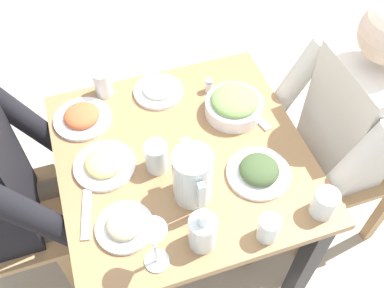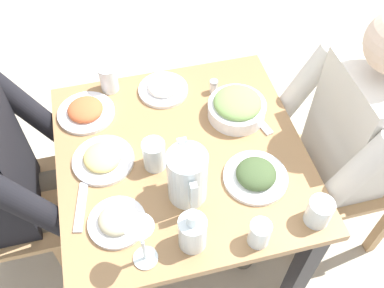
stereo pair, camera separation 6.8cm
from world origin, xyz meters
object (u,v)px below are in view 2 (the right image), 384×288
Objects in this scene: salad_bowl at (237,107)px; wine_glass at (141,236)px; water_glass_by_pitcher at (259,233)px; chair_far at (368,158)px; plate_beans at (117,221)px; water_pitcher at (187,176)px; water_glass_near_right at (109,79)px; salt_shaker at (214,86)px; plate_yoghurt at (164,88)px; plate_dolmas at (256,175)px; dining_table at (182,175)px; diner_far at (329,145)px; plate_rice_curry at (86,111)px; oil_carafe at (193,233)px; water_glass_center at (319,212)px; plate_fries at (103,158)px; diner_near at (24,174)px; water_glass_far_left at (154,155)px.

wine_glass reaches higher than salad_bowl.
salad_bowl is at bearing 169.73° from water_glass_by_pitcher.
plate_beans is at bearing -80.56° from chair_far.
water_pitcher is 0.54m from water_glass_near_right.
salt_shaker is at bearing 154.10° from water_pitcher.
plate_dolmas reaches higher than plate_yoghurt.
chair_far is 4.84× the size of plate_yoghurt.
dining_table is 0.69× the size of diner_far.
diner_far reaches higher than salt_shaker.
chair_far is 4.41× the size of plate_rice_curry.
water_glass_near_right is at bearing -161.42° from water_pitcher.
chair_far is at bearing 117.97° from water_glass_by_pitcher.
water_glass_near_right is 0.62× the size of oil_carafe.
water_glass_center is at bearing 44.70° from dining_table.
water_glass_by_pitcher is at bearing 85.85° from wine_glass.
plate_yoghurt is at bearing 136.34° from plate_fries.
diner_near is 12.94× the size of water_glass_center.
water_glass_center is at bearing 53.74° from water_glass_far_left.
diner_far is at bearing 56.83° from plate_yoghurt.
plate_fries is 0.17m from water_glass_far_left.
plate_yoghurt is 0.29m from plate_rice_curry.
water_pitcher is 0.31m from plate_fries.
dining_table is 0.33m from plate_yoghurt.
plate_beans is at bearing -154.18° from wine_glass.
water_glass_near_right reaches higher than plate_fries.
plate_yoghurt is 0.91× the size of plate_rice_curry.
water_glass_far_left is (0.32, -0.09, 0.04)m from plate_yoghurt.
oil_carafe is (0.29, 0.05, 0.00)m from water_glass_far_left.
diner_far is 6.45× the size of plate_yoghurt.
plate_dolmas is 2.30× the size of water_glass_by_pitcher.
plate_dolmas is at bearing 50.59° from plate_rice_curry.
water_glass_center is at bearing 89.87° from wine_glass.
plate_rice_curry is 1.23× the size of oil_carafe.
water_glass_near_right is (-0.33, 0.07, 0.03)m from plate_fries.
chair_far is at bearing 109.48° from oil_carafe.
water_glass_near_right is (-0.11, 0.10, 0.03)m from plate_rice_curry.
plate_dolmas is at bearing 3.36° from salt_shaker.
water_glass_near_right is (-0.06, -0.19, 0.03)m from plate_yoghurt.
chair_far is 0.86m from oil_carafe.
oil_carafe is at bearing 12.36° from water_glass_near_right.
salt_shaker is (-0.13, -0.05, -0.01)m from salad_bowl.
oil_carafe is 0.61m from salt_shaker.
diner_far reaches higher than chair_far.
water_glass_far_left is 0.33m from wine_glass.
plate_fries is 0.34m from water_glass_near_right.
plate_yoghurt is 2.06× the size of water_glass_by_pitcher.
oil_carafe is (0.27, -0.57, 0.12)m from diner_far.
plate_rice_curry is (0.05, -0.29, 0.00)m from plate_yoghurt.
water_glass_far_left is at bearing -75.73° from dining_table.
chair_far reaches higher than plate_rice_curry.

